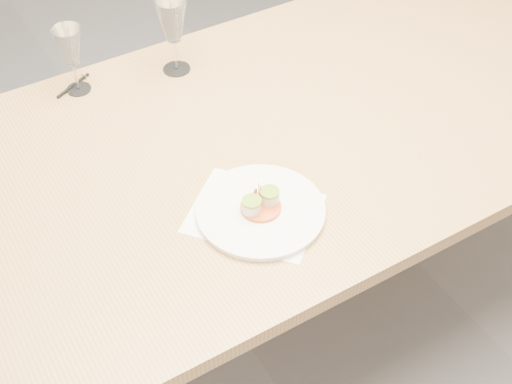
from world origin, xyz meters
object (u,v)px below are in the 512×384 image
dining_table (228,168)px  recipe_sheet (254,214)px  dinner_plate (261,210)px  ballpoint_pen (73,85)px  wine_glass_2 (70,48)px  wine_glass_3 (172,22)px

dining_table → recipe_sheet: 0.24m
dinner_plate → recipe_sheet: bearing=155.0°
recipe_sheet → ballpoint_pen: 0.68m
dinner_plate → wine_glass_2: bearing=105.8°
dining_table → recipe_sheet: bearing=-104.6°
dinner_plate → dining_table: bearing=79.1°
dinner_plate → ballpoint_pen: dinner_plate is taller
ballpoint_pen → wine_glass_2: (0.01, -0.02, 0.13)m
ballpoint_pen → dinner_plate: bearing=-101.8°
dinner_plate → wine_glass_3: (0.09, 0.59, 0.14)m
dining_table → ballpoint_pen: bearing=118.5°
dinner_plate → ballpoint_pen: 0.69m
ballpoint_pen → recipe_sheet: bearing=-102.7°
wine_glass_2 → wine_glass_3: (0.27, -0.05, 0.02)m
recipe_sheet → dining_table: bearing=35.8°
dining_table → dinner_plate: bearing=-100.9°
wine_glass_2 → wine_glass_3: 0.27m
dining_table → dinner_plate: (-0.04, -0.23, 0.08)m
wine_glass_3 → dining_table: bearing=-96.5°
dining_table → wine_glass_2: 0.51m
recipe_sheet → dinner_plate: bearing=-64.6°
dinner_plate → wine_glass_2: (-0.18, 0.64, 0.12)m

